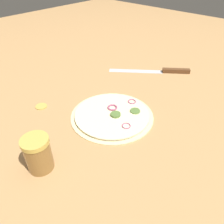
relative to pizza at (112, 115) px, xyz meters
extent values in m
plane|color=tan|center=(0.00, 0.00, -0.01)|extent=(3.00, 3.00, 0.00)
cylinder|color=beige|center=(0.00, 0.00, 0.00)|extent=(0.27, 0.27, 0.01)
cylinder|color=beige|center=(0.00, 0.00, 0.00)|extent=(0.24, 0.24, 0.00)
cylinder|color=#567538|center=(-0.01, 0.00, 0.01)|extent=(0.03, 0.03, 0.01)
torus|color=#A34C70|center=(-0.07, 0.02, 0.01)|extent=(0.03, 0.03, 0.00)
torus|color=#934266|center=(-0.01, -0.09, 0.01)|extent=(0.03, 0.03, 0.00)
torus|color=#A34C70|center=(0.02, -0.02, 0.01)|extent=(0.03, 0.03, 0.01)
cylinder|color=#567538|center=(-0.05, -0.06, 0.01)|extent=(0.03, 0.03, 0.00)
cube|color=silver|center=(0.14, -0.31, 0.00)|extent=(0.20, 0.17, 0.00)
cube|color=brown|center=(0.00, -0.42, 0.00)|extent=(0.10, 0.09, 0.02)
cylinder|color=olive|center=(-0.01, 0.27, 0.04)|extent=(0.06, 0.06, 0.08)
cylinder|color=gold|center=(-0.01, 0.27, 0.08)|extent=(0.07, 0.07, 0.01)
cylinder|color=gold|center=(0.22, 0.13, 0.00)|extent=(0.04, 0.04, 0.01)
camera|label=1|loc=(-0.37, 0.42, 0.43)|focal=35.00mm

